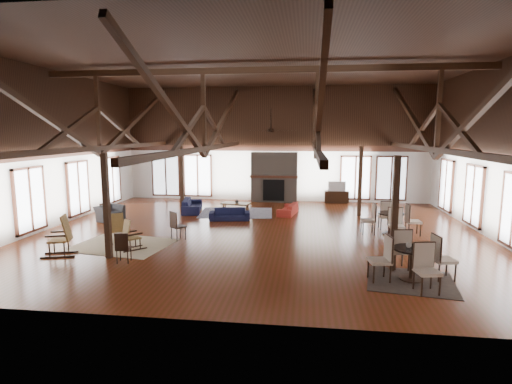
# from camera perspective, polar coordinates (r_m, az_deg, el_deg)

# --- Properties ---
(floor) EXTENTS (16.00, 16.00, 0.00)m
(floor) POSITION_cam_1_polar(r_m,az_deg,el_deg) (14.69, 0.45, -5.80)
(floor) COLOR #5E2413
(floor) RESTS_ON ground
(ceiling) EXTENTS (16.00, 14.00, 0.02)m
(ceiling) POSITION_cam_1_polar(r_m,az_deg,el_deg) (14.42, 0.48, 17.97)
(ceiling) COLOR black
(ceiling) RESTS_ON wall_back
(wall_back) EXTENTS (16.00, 0.02, 6.00)m
(wall_back) POSITION_cam_1_polar(r_m,az_deg,el_deg) (21.20, 2.73, 6.81)
(wall_back) COLOR silver
(wall_back) RESTS_ON floor
(wall_front) EXTENTS (16.00, 0.02, 6.00)m
(wall_front) POSITION_cam_1_polar(r_m,az_deg,el_deg) (7.35, -6.02, 3.52)
(wall_front) COLOR silver
(wall_front) RESTS_ON floor
(wall_left) EXTENTS (0.02, 14.00, 6.00)m
(wall_left) POSITION_cam_1_polar(r_m,az_deg,el_deg) (17.14, -27.28, 5.47)
(wall_left) COLOR silver
(wall_left) RESTS_ON floor
(wall_right) EXTENTS (0.02, 14.00, 6.00)m
(wall_right) POSITION_cam_1_polar(r_m,az_deg,el_deg) (15.49, 31.45, 4.93)
(wall_right) COLOR silver
(wall_right) RESTS_ON floor
(roof_truss) EXTENTS (15.60, 14.07, 3.14)m
(roof_truss) POSITION_cam_1_polar(r_m,az_deg,el_deg) (14.23, 0.47, 10.12)
(roof_truss) COLOR #311B0D
(roof_truss) RESTS_ON wall_back
(post_grid) EXTENTS (8.16, 7.16, 3.05)m
(post_grid) POSITION_cam_1_polar(r_m,az_deg,el_deg) (14.38, 0.46, 0.09)
(post_grid) COLOR #311B0D
(post_grid) RESTS_ON floor
(fireplace) EXTENTS (2.50, 0.69, 2.60)m
(fireplace) POSITION_cam_1_polar(r_m,az_deg,el_deg) (21.00, 2.62, 2.11)
(fireplace) COLOR #6B5E52
(fireplace) RESTS_ON floor
(ceiling_fan) EXTENTS (1.60, 1.60, 0.75)m
(ceiling_fan) POSITION_cam_1_polar(r_m,az_deg,el_deg) (13.18, 2.14, 8.95)
(ceiling_fan) COLOR black
(ceiling_fan) RESTS_ON roof_truss
(sofa_navy_front) EXTENTS (1.76, 0.91, 0.49)m
(sofa_navy_front) POSITION_cam_1_polar(r_m,az_deg,el_deg) (16.73, -3.79, -3.17)
(sofa_navy_front) COLOR #121433
(sofa_navy_front) RESTS_ON floor
(sofa_navy_left) EXTENTS (2.12, 1.16, 0.59)m
(sofa_navy_left) POSITION_cam_1_polar(r_m,az_deg,el_deg) (18.66, -9.10, -1.90)
(sofa_navy_left) COLOR #141638
(sofa_navy_left) RESTS_ON floor
(sofa_orange) EXTENTS (1.74, 0.93, 0.48)m
(sofa_orange) POSITION_cam_1_polar(r_m,az_deg,el_deg) (17.91, 4.59, -2.42)
(sofa_orange) COLOR #AB2B21
(sofa_orange) RESTS_ON floor
(coffee_table) EXTENTS (1.36, 0.89, 0.48)m
(coffee_table) POSITION_cam_1_polar(r_m,az_deg,el_deg) (18.03, -2.89, -1.74)
(coffee_table) COLOR brown
(coffee_table) RESTS_ON floor
(vase) EXTENTS (0.23, 0.23, 0.18)m
(vase) POSITION_cam_1_polar(r_m,az_deg,el_deg) (17.96, -2.76, -1.30)
(vase) COLOR #B2B2B2
(vase) RESTS_ON coffee_table
(armchair) EXTENTS (1.23, 1.17, 0.63)m
(armchair) POSITION_cam_1_polar(r_m,az_deg,el_deg) (17.58, -20.14, -2.88)
(armchair) COLOR #272729
(armchair) RESTS_ON floor
(side_table_lamp) EXTENTS (0.41, 0.41, 1.06)m
(side_table_lamp) POSITION_cam_1_polar(r_m,az_deg,el_deg) (18.76, -20.62, -1.95)
(side_table_lamp) COLOR black
(side_table_lamp) RESTS_ON floor
(rocking_chair_a) EXTENTS (0.77, 0.88, 1.01)m
(rocking_chair_a) POSITION_cam_1_polar(r_m,az_deg,el_deg) (14.04, -19.29, -4.97)
(rocking_chair_a) COLOR olive
(rocking_chair_a) RESTS_ON floor
(rocking_chair_b) EXTENTS (0.81, 0.82, 0.97)m
(rocking_chair_b) POSITION_cam_1_polar(r_m,az_deg,el_deg) (13.05, -17.60, -5.97)
(rocking_chair_b) COLOR olive
(rocking_chair_b) RESTS_ON floor
(rocking_chair_c) EXTENTS (1.06, 0.77, 1.22)m
(rocking_chair_c) POSITION_cam_1_polar(r_m,az_deg,el_deg) (13.19, -25.92, -5.76)
(rocking_chair_c) COLOR olive
(rocking_chair_c) RESTS_ON floor
(side_chair_a) EXTENTS (0.60, 0.60, 1.00)m
(side_chair_a) POSITION_cam_1_polar(r_m,az_deg,el_deg) (13.81, -11.38, -4.42)
(side_chair_a) COLOR black
(side_chair_a) RESTS_ON floor
(side_chair_b) EXTENTS (0.42, 0.42, 0.88)m
(side_chair_b) POSITION_cam_1_polar(r_m,az_deg,el_deg) (11.81, -18.53, -7.25)
(side_chair_b) COLOR black
(side_chair_b) RESTS_ON floor
(cafe_table_near) EXTENTS (2.20, 2.20, 1.12)m
(cafe_table_near) POSITION_cam_1_polar(r_m,az_deg,el_deg) (10.70, 21.37, -8.77)
(cafe_table_near) COLOR black
(cafe_table_near) RESTS_ON floor
(cafe_table_far) EXTENTS (2.10, 2.10, 1.10)m
(cafe_table_far) POSITION_cam_1_polar(r_m,az_deg,el_deg) (15.09, 18.69, -3.73)
(cafe_table_far) COLOR black
(cafe_table_far) RESTS_ON floor
(cup_near) EXTENTS (0.14, 0.14, 0.11)m
(cup_near) POSITION_cam_1_polar(r_m,az_deg,el_deg) (10.65, 20.99, -7.13)
(cup_near) COLOR #B2B2B2
(cup_near) RESTS_ON cafe_table_near
(cup_far) EXTENTS (0.14, 0.14, 0.09)m
(cup_far) POSITION_cam_1_polar(r_m,az_deg,el_deg) (14.99, 18.87, -2.69)
(cup_far) COLOR #B2B2B2
(cup_far) RESTS_ON cafe_table_far
(tv_console) EXTENTS (1.22, 0.46, 0.61)m
(tv_console) POSITION_cam_1_polar(r_m,az_deg,el_deg) (21.20, 11.44, -0.67)
(tv_console) COLOR black
(tv_console) RESTS_ON floor
(television) EXTENTS (0.89, 0.12, 0.51)m
(television) POSITION_cam_1_polar(r_m,az_deg,el_deg) (21.12, 11.47, 0.83)
(television) COLOR #B2B2B2
(television) RESTS_ON tv_console
(rug_tan) EXTENTS (3.28, 2.75, 0.01)m
(rug_tan) POSITION_cam_1_polar(r_m,az_deg,el_deg) (13.80, -18.53, -7.17)
(rug_tan) COLOR tan
(rug_tan) RESTS_ON floor
(rug_navy) EXTENTS (3.44, 2.71, 0.01)m
(rug_navy) POSITION_cam_1_polar(r_m,az_deg,el_deg) (18.22, -2.82, -2.97)
(rug_navy) COLOR #191A46
(rug_navy) RESTS_ON floor
(rug_dark) EXTENTS (2.31, 2.16, 0.01)m
(rug_dark) POSITION_cam_1_polar(r_m,az_deg,el_deg) (10.77, 21.23, -11.78)
(rug_dark) COLOR black
(rug_dark) RESTS_ON floor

